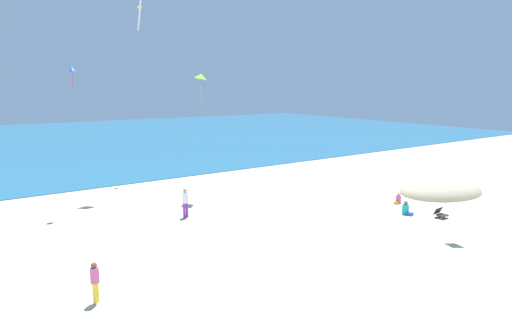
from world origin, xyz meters
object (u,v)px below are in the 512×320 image
at_px(person_1, 406,209).
at_px(kite_yellow, 139,7).
at_px(person_3, 398,199).
at_px(kite_lime, 201,76).
at_px(person_0, 95,280).
at_px(person_2, 185,201).
at_px(kite_blue, 72,69).
at_px(beach_chair_far_right, 440,213).

relative_size(person_1, kite_yellow, 0.60).
height_order(person_3, kite_lime, kite_lime).
xyz_separation_m(person_0, person_3, (17.89, 1.94, -0.56)).
height_order(person_1, kite_yellow, kite_yellow).
relative_size(person_2, person_3, 2.44).
relative_size(person_0, kite_blue, 1.13).
bearing_deg(person_1, kite_yellow, -161.69).
distance_m(person_2, kite_lime, 8.08).
bearing_deg(kite_blue, kite_lime, -9.25).
bearing_deg(person_3, kite_yellow, -70.98).
height_order(person_2, kite_yellow, kite_yellow).
relative_size(person_1, kite_lime, 0.41).
relative_size(beach_chair_far_right, person_2, 0.39).
bearing_deg(beach_chair_far_right, person_0, -95.10).
bearing_deg(person_0, person_3, -137.48).
xyz_separation_m(person_2, person_3, (11.74, -4.68, -0.68)).
distance_m(person_2, person_3, 12.66).
bearing_deg(kite_lime, person_1, -53.50).
bearing_deg(kite_lime, kite_yellow, 97.29).
bearing_deg(kite_blue, person_1, -37.34).
xyz_separation_m(beach_chair_far_right, kite_yellow, (-9.38, 19.22, 12.51)).
xyz_separation_m(person_0, person_2, (6.15, 6.62, 0.12)).
distance_m(beach_chair_far_right, kite_lime, 15.85).
bearing_deg(kite_yellow, person_1, -64.91).
height_order(person_0, person_3, person_0).
bearing_deg(person_2, person_1, 46.49).
bearing_deg(person_2, kite_lime, 129.14).
bearing_deg(kite_blue, person_3, -30.51).
xyz_separation_m(person_2, kite_yellow, (1.90, 11.50, 11.83)).
height_order(person_2, kite_blue, kite_blue).
xyz_separation_m(person_2, kite_lime, (2.91, 3.59, 6.63)).
bearing_deg(person_0, person_2, -96.57).
distance_m(person_0, kite_lime, 15.23).
bearing_deg(kite_blue, kite_yellow, 47.45).
bearing_deg(beach_chair_far_right, person_2, -125.87).
xyz_separation_m(person_3, kite_lime, (-8.83, 8.27, 7.31)).
bearing_deg(person_2, kite_yellow, 158.79).
xyz_separation_m(person_3, kite_yellow, (-9.84, 16.18, 12.51)).
relative_size(beach_chair_far_right, kite_lime, 0.33).
height_order(person_0, kite_blue, kite_blue).
distance_m(person_0, kite_yellow, 23.15).
distance_m(beach_chair_far_right, person_0, 17.47).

